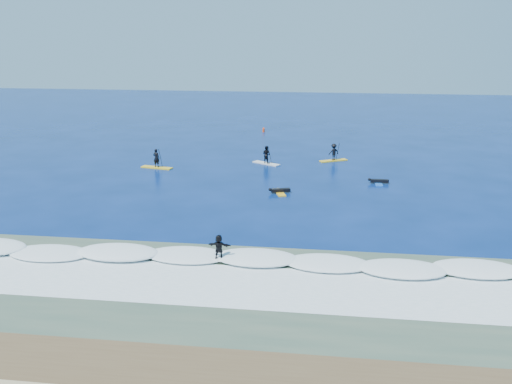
# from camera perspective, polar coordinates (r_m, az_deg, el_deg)

# --- Properties ---
(ground) EXTENTS (160.00, 160.00, 0.00)m
(ground) POSITION_cam_1_polar(r_m,az_deg,el_deg) (41.56, 0.40, -1.70)
(ground) COLOR #041B4D
(ground) RESTS_ON ground
(wet_sand_strip) EXTENTS (90.00, 5.00, 0.08)m
(wet_sand_strip) POSITION_cam_1_polar(r_m,az_deg,el_deg) (22.36, -6.91, -18.52)
(wet_sand_strip) COLOR brown
(wet_sand_strip) RESTS_ON ground
(shallow_water) EXTENTS (90.00, 13.00, 0.01)m
(shallow_water) POSITION_cam_1_polar(r_m,az_deg,el_deg) (28.69, -3.17, -10.14)
(shallow_water) COLOR #384C3E
(shallow_water) RESTS_ON ground
(breaking_wave) EXTENTS (40.00, 6.00, 0.30)m
(breaking_wave) POSITION_cam_1_polar(r_m,az_deg,el_deg) (32.27, -1.84, -7.05)
(breaking_wave) COLOR white
(breaking_wave) RESTS_ON ground
(whitewater) EXTENTS (34.00, 5.00, 0.02)m
(whitewater) POSITION_cam_1_polar(r_m,az_deg,el_deg) (29.57, -2.80, -9.30)
(whitewater) COLOR silver
(whitewater) RESTS_ON ground
(sup_paddler_left) EXTENTS (3.14, 1.39, 2.14)m
(sup_paddler_left) POSITION_cam_1_polar(r_m,az_deg,el_deg) (54.43, -9.92, 3.06)
(sup_paddler_left) COLOR yellow
(sup_paddler_left) RESTS_ON ground
(sup_paddler_center) EXTENTS (2.88, 2.18, 2.06)m
(sup_paddler_center) POSITION_cam_1_polar(r_m,az_deg,el_deg) (55.28, 1.05, 3.60)
(sup_paddler_center) COLOR silver
(sup_paddler_center) RESTS_ON ground
(sup_paddler_right) EXTENTS (2.84, 2.01, 2.00)m
(sup_paddler_right) POSITION_cam_1_polar(r_m,az_deg,el_deg) (57.04, 7.78, 3.86)
(sup_paddler_right) COLOR yellow
(sup_paddler_right) RESTS_ON ground
(prone_paddler_near) EXTENTS (1.74, 2.29, 0.47)m
(prone_paddler_near) POSITION_cam_1_polar(r_m,az_deg,el_deg) (45.55, 2.36, 0.09)
(prone_paddler_near) COLOR yellow
(prone_paddler_near) RESTS_ON ground
(prone_paddler_far) EXTENTS (1.75, 2.22, 0.46)m
(prone_paddler_far) POSITION_cam_1_polar(r_m,az_deg,el_deg) (49.42, 12.14, 1.01)
(prone_paddler_far) COLOR blue
(prone_paddler_far) RESTS_ON ground
(wave_surfer) EXTENTS (2.11, 0.68, 1.50)m
(wave_surfer) POSITION_cam_1_polar(r_m,az_deg,el_deg) (32.01, -3.72, -5.64)
(wave_surfer) COLOR white
(wave_surfer) RESTS_ON breaking_wave
(marker_buoy) EXTENTS (0.30, 0.30, 0.72)m
(marker_buoy) POSITION_cam_1_polar(r_m,az_deg,el_deg) (72.71, 0.77, 6.24)
(marker_buoy) COLOR #EA4114
(marker_buoy) RESTS_ON ground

